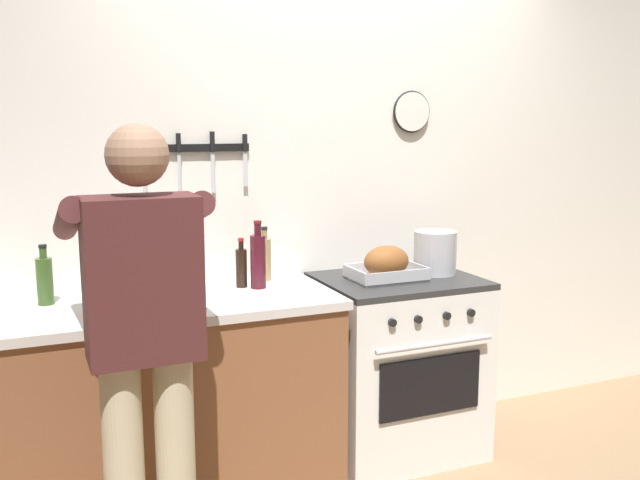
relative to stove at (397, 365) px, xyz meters
The scene contains 13 objects.
wall_back 0.95m from the stove, 121.29° to the left, with size 6.00×0.13×2.60m.
counter_block 1.43m from the stove, behind, with size 2.03×0.65×0.90m.
stove is the anchor object (origin of this frame).
person_cook 1.54m from the stove, 156.43° to the right, with size 0.51×0.63×1.66m.
roasting_pan 0.53m from the stove, behind, with size 0.35×0.26×0.17m.
stock_pot 0.60m from the stove, ahead, with size 0.21×0.21×0.22m.
cutting_board 1.36m from the stove, behind, with size 0.36×0.24×0.02m, color tan.
bottle_dish_soap 1.36m from the stove, behind, with size 0.07×0.07×0.21m.
bottle_olive_oil 1.72m from the stove, behind, with size 0.07×0.07×0.26m.
bottle_vinegar 0.87m from the stove, 161.43° to the left, with size 0.06×0.06×0.26m.
bottle_hot_sauce 1.17m from the stove, 168.21° to the left, with size 0.05×0.05×0.21m.
bottle_soy_sauce 0.95m from the stove, behind, with size 0.05×0.05×0.23m.
bottle_wine_red 0.92m from the stove, behind, with size 0.07×0.07×0.31m.
Camera 1 is at (-1.48, -2.00, 1.67)m, focal length 39.77 mm.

